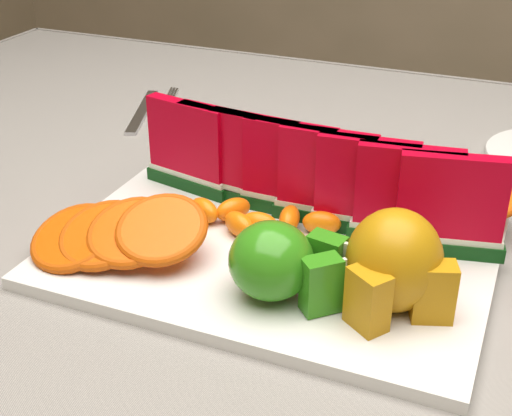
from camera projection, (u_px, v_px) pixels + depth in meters
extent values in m
cube|color=#472B18|center=(311.00, 224.00, 0.78)|extent=(1.40, 0.90, 0.03)
cube|color=#472B18|center=(75.00, 238.00, 1.49)|extent=(0.06, 0.06, 0.72)
cube|color=slate|center=(312.00, 208.00, 0.77)|extent=(1.52, 1.02, 0.01)
cube|color=slate|center=(405.00, 128.00, 1.23)|extent=(1.52, 0.01, 0.20)
cube|color=silver|center=(276.00, 247.00, 0.68)|extent=(0.40, 0.30, 0.01)
ellipsoid|color=#39971A|center=(271.00, 261.00, 0.58)|extent=(0.09, 0.09, 0.07)
cube|color=#39971A|center=(321.00, 285.00, 0.57)|extent=(0.04, 0.04, 0.05)
cube|color=beige|center=(328.00, 286.00, 0.57)|extent=(0.02, 0.02, 0.05)
cube|color=#39971A|center=(326.00, 261.00, 0.60)|extent=(0.03, 0.02, 0.05)
cube|color=beige|center=(333.00, 263.00, 0.60)|extent=(0.03, 0.01, 0.05)
ellipsoid|color=#927709|center=(394.00, 260.00, 0.57)|extent=(0.10, 0.10, 0.09)
cube|color=#927709|center=(368.00, 301.00, 0.55)|extent=(0.04, 0.04, 0.05)
cube|color=#927709|center=(433.00, 293.00, 0.56)|extent=(0.04, 0.03, 0.05)
cube|color=silver|center=(142.00, 112.00, 1.01)|extent=(0.07, 0.17, 0.00)
cube|color=silver|center=(170.00, 92.00, 1.09)|extent=(0.02, 0.04, 0.00)
cube|color=silver|center=(173.00, 93.00, 1.09)|extent=(0.02, 0.04, 0.00)
cube|color=silver|center=(176.00, 93.00, 1.09)|extent=(0.02, 0.04, 0.00)
cube|color=#11330D|center=(189.00, 182.00, 0.78)|extent=(0.11, 0.04, 0.01)
cube|color=silver|center=(189.00, 174.00, 0.77)|extent=(0.10, 0.04, 0.01)
cube|color=red|center=(187.00, 138.00, 0.75)|extent=(0.10, 0.04, 0.08)
cube|color=#11330D|center=(221.00, 190.00, 0.76)|extent=(0.11, 0.04, 0.01)
cube|color=silver|center=(221.00, 181.00, 0.75)|extent=(0.10, 0.03, 0.01)
cube|color=red|center=(220.00, 145.00, 0.73)|extent=(0.10, 0.03, 0.08)
cube|color=#11330D|center=(254.00, 198.00, 0.74)|extent=(0.11, 0.03, 0.01)
cube|color=silver|center=(254.00, 190.00, 0.74)|extent=(0.10, 0.03, 0.01)
cube|color=red|center=(254.00, 152.00, 0.72)|extent=(0.10, 0.02, 0.08)
cube|color=#11330D|center=(288.00, 207.00, 0.72)|extent=(0.11, 0.02, 0.01)
cube|color=silver|center=(289.00, 198.00, 0.72)|extent=(0.10, 0.02, 0.01)
cube|color=red|center=(290.00, 160.00, 0.70)|extent=(0.10, 0.02, 0.08)
cube|color=#11330D|center=(325.00, 216.00, 0.71)|extent=(0.11, 0.02, 0.01)
cube|color=silver|center=(325.00, 207.00, 0.70)|extent=(0.10, 0.02, 0.01)
cube|color=red|center=(327.00, 169.00, 0.68)|extent=(0.10, 0.02, 0.08)
cube|color=#11330D|center=(363.00, 226.00, 0.69)|extent=(0.11, 0.03, 0.01)
cube|color=silver|center=(363.00, 217.00, 0.68)|extent=(0.10, 0.03, 0.01)
cube|color=red|center=(367.00, 177.00, 0.67)|extent=(0.10, 0.02, 0.08)
cube|color=#11330D|center=(403.00, 236.00, 0.67)|extent=(0.11, 0.04, 0.01)
cube|color=silver|center=(404.00, 227.00, 0.67)|extent=(0.10, 0.03, 0.01)
cube|color=red|center=(408.00, 187.00, 0.65)|extent=(0.10, 0.03, 0.08)
cube|color=#11330D|center=(445.00, 246.00, 0.66)|extent=(0.11, 0.04, 0.01)
cube|color=silver|center=(446.00, 237.00, 0.65)|extent=(0.10, 0.04, 0.01)
cube|color=red|center=(452.00, 196.00, 0.63)|extent=(0.10, 0.04, 0.08)
cylinder|color=#D8400E|center=(75.00, 237.00, 0.65)|extent=(0.09, 0.09, 0.03)
torus|color=red|center=(75.00, 237.00, 0.65)|extent=(0.10, 0.10, 0.04)
cylinder|color=#D8400E|center=(103.00, 235.00, 0.65)|extent=(0.08, 0.08, 0.03)
torus|color=red|center=(103.00, 235.00, 0.65)|extent=(0.09, 0.09, 0.04)
cylinder|color=#D8400E|center=(132.00, 232.00, 0.64)|extent=(0.08, 0.08, 0.03)
torus|color=red|center=(132.00, 232.00, 0.64)|extent=(0.09, 0.09, 0.04)
cylinder|color=#D8400E|center=(161.00, 229.00, 0.64)|extent=(0.09, 0.08, 0.03)
torus|color=red|center=(161.00, 229.00, 0.64)|extent=(0.10, 0.10, 0.04)
cylinder|color=#D8400E|center=(218.00, 163.00, 0.80)|extent=(0.07, 0.07, 0.03)
torus|color=red|center=(218.00, 163.00, 0.80)|extent=(0.07, 0.07, 0.03)
cylinder|color=#D8400E|center=(257.00, 167.00, 0.79)|extent=(0.07, 0.07, 0.03)
torus|color=red|center=(257.00, 167.00, 0.79)|extent=(0.08, 0.08, 0.03)
cylinder|color=#D8400E|center=(298.00, 172.00, 0.77)|extent=(0.08, 0.08, 0.03)
torus|color=red|center=(298.00, 172.00, 0.77)|extent=(0.09, 0.09, 0.03)
cylinder|color=#D8400E|center=(341.00, 177.00, 0.75)|extent=(0.08, 0.08, 0.03)
torus|color=red|center=(341.00, 177.00, 0.75)|extent=(0.09, 0.09, 0.03)
cylinder|color=#D8400E|center=(386.00, 182.00, 0.73)|extent=(0.08, 0.08, 0.03)
torus|color=red|center=(386.00, 182.00, 0.73)|extent=(0.09, 0.09, 0.03)
cylinder|color=#D8400E|center=(433.00, 187.00, 0.71)|extent=(0.09, 0.09, 0.03)
torus|color=red|center=(433.00, 187.00, 0.71)|extent=(0.10, 0.10, 0.03)
cylinder|color=#D8400E|center=(483.00, 193.00, 0.70)|extent=(0.09, 0.09, 0.03)
torus|color=red|center=(483.00, 193.00, 0.70)|extent=(0.10, 0.10, 0.03)
ellipsoid|color=#DD5824|center=(204.00, 210.00, 0.71)|extent=(0.04, 0.04, 0.02)
ellipsoid|color=#DD5824|center=(233.00, 210.00, 0.71)|extent=(0.04, 0.04, 0.02)
ellipsoid|color=#DD5824|center=(239.00, 224.00, 0.68)|extent=(0.04, 0.04, 0.02)
ellipsoid|color=#DD5824|center=(260.00, 224.00, 0.68)|extent=(0.04, 0.02, 0.02)
ellipsoid|color=#DD5824|center=(289.00, 219.00, 0.69)|extent=(0.03, 0.04, 0.02)
ellipsoid|color=#DD5824|center=(322.00, 223.00, 0.68)|extent=(0.04, 0.03, 0.02)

